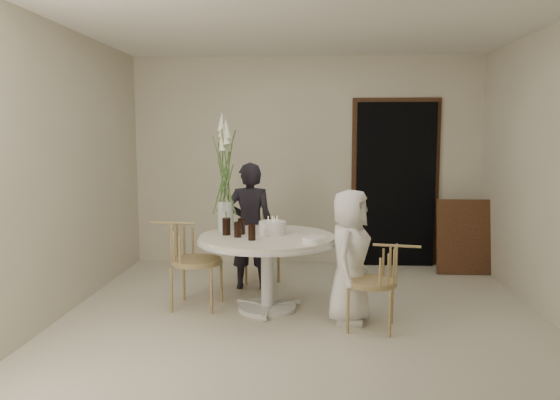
# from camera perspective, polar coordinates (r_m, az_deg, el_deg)

# --- Properties ---
(ground) EXTENTS (4.50, 4.50, 0.00)m
(ground) POSITION_cam_1_polar(r_m,az_deg,el_deg) (5.16, 2.41, -12.30)
(ground) COLOR beige
(ground) RESTS_ON ground
(room_shell) EXTENTS (4.50, 4.50, 4.50)m
(room_shell) POSITION_cam_1_polar(r_m,az_deg,el_deg) (4.87, 2.51, 6.00)
(room_shell) COLOR white
(room_shell) RESTS_ON ground
(doorway) EXTENTS (1.00, 0.10, 2.10)m
(doorway) POSITION_cam_1_polar(r_m,az_deg,el_deg) (7.17, 11.95, 1.56)
(doorway) COLOR black
(doorway) RESTS_ON ground
(door_trim) EXTENTS (1.12, 0.03, 2.22)m
(door_trim) POSITION_cam_1_polar(r_m,az_deg,el_deg) (7.21, 11.92, 2.06)
(door_trim) COLOR brown
(door_trim) RESTS_ON ground
(table) EXTENTS (1.33, 1.33, 0.73)m
(table) POSITION_cam_1_polar(r_m,az_deg,el_deg) (5.25, -1.35, -4.97)
(table) COLOR silver
(table) RESTS_ON ground
(picture_frame) EXTENTS (0.69, 0.21, 0.91)m
(picture_frame) POSITION_cam_1_polar(r_m,az_deg,el_deg) (7.04, 18.77, -3.65)
(picture_frame) COLOR brown
(picture_frame) RESTS_ON ground
(chair_far) EXTENTS (0.53, 0.56, 0.82)m
(chair_far) POSITION_cam_1_polar(r_m,az_deg,el_deg) (6.49, -2.35, -3.48)
(chair_far) COLOR tan
(chair_far) RESTS_ON ground
(chair_right) EXTENTS (0.50, 0.47, 0.77)m
(chair_right) POSITION_cam_1_polar(r_m,az_deg,el_deg) (4.83, 10.79, -7.59)
(chair_right) COLOR tan
(chair_right) RESTS_ON ground
(chair_left) EXTENTS (0.54, 0.50, 0.85)m
(chair_left) POSITION_cam_1_polar(r_m,az_deg,el_deg) (5.44, -9.94, -5.34)
(chair_left) COLOR tan
(chair_left) RESTS_ON ground
(girl) EXTENTS (0.51, 0.34, 1.40)m
(girl) POSITION_cam_1_polar(r_m,az_deg,el_deg) (5.98, -3.15, -2.73)
(girl) COLOR black
(girl) RESTS_ON ground
(boy) EXTENTS (0.55, 0.68, 1.21)m
(boy) POSITION_cam_1_polar(r_m,az_deg,el_deg) (4.97, 7.29, -5.85)
(boy) COLOR white
(boy) RESTS_ON ground
(birthday_cake) EXTENTS (0.27, 0.27, 0.18)m
(birthday_cake) POSITION_cam_1_polar(r_m,az_deg,el_deg) (5.28, -0.79, -2.94)
(birthday_cake) COLOR silver
(birthday_cake) RESTS_ON table
(cola_tumbler_a) EXTENTS (0.08, 0.08, 0.15)m
(cola_tumbler_a) POSITION_cam_1_polar(r_m,az_deg,el_deg) (5.15, -4.44, -3.10)
(cola_tumbler_a) COLOR black
(cola_tumbler_a) RESTS_ON table
(cola_tumbler_b) EXTENTS (0.08, 0.08, 0.15)m
(cola_tumbler_b) POSITION_cam_1_polar(r_m,az_deg,el_deg) (5.00, -2.96, -3.38)
(cola_tumbler_b) COLOR black
(cola_tumbler_b) RESTS_ON table
(cola_tumbler_c) EXTENTS (0.10, 0.10, 0.17)m
(cola_tumbler_c) POSITION_cam_1_polar(r_m,az_deg,el_deg) (5.28, -5.62, -2.76)
(cola_tumbler_c) COLOR black
(cola_tumbler_c) RESTS_ON table
(cola_tumbler_d) EXTENTS (0.07, 0.07, 0.15)m
(cola_tumbler_d) POSITION_cam_1_polar(r_m,az_deg,el_deg) (5.31, -4.05, -2.76)
(cola_tumbler_d) COLOR black
(cola_tumbler_d) RESTS_ON table
(plate_stack) EXTENTS (0.27, 0.27, 0.05)m
(plate_stack) POSITION_cam_1_polar(r_m,az_deg,el_deg) (4.89, 3.55, -4.19)
(plate_stack) COLOR white
(plate_stack) RESTS_ON table
(flower_vase) EXTENTS (0.16, 0.16, 1.18)m
(flower_vase) POSITION_cam_1_polar(r_m,az_deg,el_deg) (5.46, -5.76, 2.59)
(flower_vase) COLOR silver
(flower_vase) RESTS_ON table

